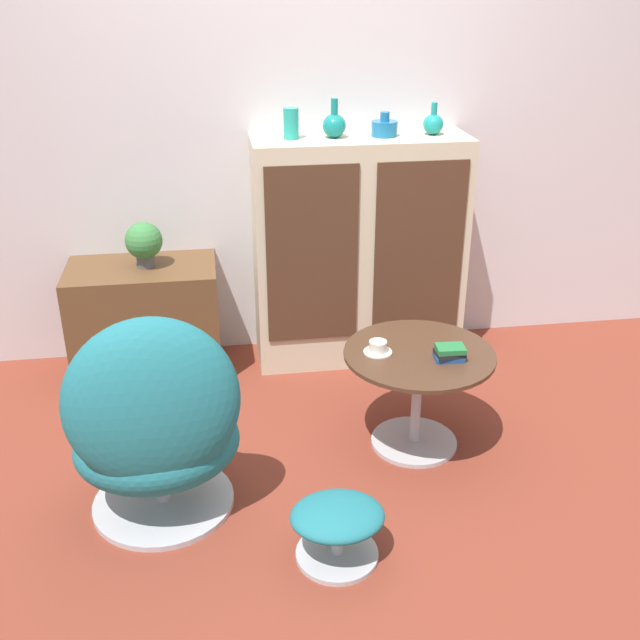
{
  "coord_description": "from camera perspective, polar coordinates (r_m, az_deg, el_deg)",
  "views": [
    {
      "loc": [
        -0.47,
        -2.55,
        1.97
      ],
      "look_at": [
        -0.02,
        0.42,
        0.55
      ],
      "focal_mm": 42.0,
      "sensor_mm": 36.0,
      "label": 1
    }
  ],
  "objects": [
    {
      "name": "ottoman",
      "position": [
        2.8,
        1.33,
        -15.21
      ],
      "size": [
        0.34,
        0.31,
        0.23
      ],
      "color": "#B7B7BC",
      "rests_on": "ground_plane"
    },
    {
      "name": "wall_back",
      "position": [
        3.97,
        -1.76,
        15.57
      ],
      "size": [
        6.4,
        0.06,
        2.6
      ],
      "color": "silver",
      "rests_on": "ground_plane"
    },
    {
      "name": "ground_plane",
      "position": [
        3.25,
        1.48,
        -11.98
      ],
      "size": [
        12.0,
        12.0,
        0.0
      ],
      "primitive_type": "plane",
      "color": "brown"
    },
    {
      "name": "coffee_table",
      "position": [
        3.32,
        7.45,
        -4.63
      ],
      "size": [
        0.66,
        0.66,
        0.47
      ],
      "color": "#B7B7BC",
      "rests_on": "ground_plane"
    },
    {
      "name": "egg_chair",
      "position": [
        2.9,
        -12.44,
        -7.92
      ],
      "size": [
        0.69,
        0.64,
        0.89
      ],
      "color": "#B7B7BC",
      "rests_on": "ground_plane"
    },
    {
      "name": "tv_console",
      "position": [
        4.02,
        -13.12,
        0.0
      ],
      "size": [
        0.75,
        0.45,
        0.6
      ],
      "color": "brown",
      "rests_on": "ground_plane"
    },
    {
      "name": "vase_rightmost",
      "position": [
        3.91,
        8.62,
        14.58
      ],
      "size": [
        0.1,
        0.1,
        0.16
      ],
      "color": "teal",
      "rests_on": "sideboard"
    },
    {
      "name": "vase_inner_left",
      "position": [
        3.79,
        1.09,
        14.65
      ],
      "size": [
        0.11,
        0.11,
        0.19
      ],
      "color": "#147A75",
      "rests_on": "sideboard"
    },
    {
      "name": "vase_leftmost",
      "position": [
        3.76,
        -2.22,
        14.73
      ],
      "size": [
        0.07,
        0.07,
        0.15
      ],
      "color": "teal",
      "rests_on": "sideboard"
    },
    {
      "name": "teacup",
      "position": [
        3.22,
        4.43,
        -2.14
      ],
      "size": [
        0.12,
        0.12,
        0.05
      ],
      "color": "silver",
      "rests_on": "coffee_table"
    },
    {
      "name": "vase_inner_right",
      "position": [
        3.84,
        4.94,
        14.38
      ],
      "size": [
        0.13,
        0.13,
        0.12
      ],
      "color": "#196699",
      "rests_on": "sideboard"
    },
    {
      "name": "potted_plant",
      "position": [
        3.86,
        -13.27,
        5.81
      ],
      "size": [
        0.19,
        0.19,
        0.23
      ],
      "color": "#4C4C51",
      "rests_on": "tv_console"
    },
    {
      "name": "sideboard",
      "position": [
        3.99,
        2.95,
        5.23
      ],
      "size": [
        1.1,
        0.39,
        1.21
      ],
      "color": "beige",
      "rests_on": "ground_plane"
    },
    {
      "name": "book_stack",
      "position": [
        3.19,
        9.85,
        -2.48
      ],
      "size": [
        0.13,
        0.1,
        0.06
      ],
      "color": "#1E478C",
      "rests_on": "coffee_table"
    }
  ]
}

